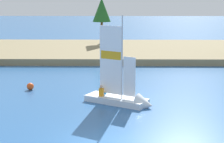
% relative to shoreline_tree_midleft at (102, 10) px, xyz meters
% --- Properties ---
extents(shore_bank, '(80.00, 15.79, 0.70)m').
position_rel_shoreline_tree_midleft_xyz_m(shore_bank, '(1.25, -4.43, -4.64)').
color(shore_bank, '#897A56').
rests_on(shore_bank, ground).
extents(shoreline_tree_midleft, '(2.36, 2.36, 5.87)m').
position_rel_shoreline_tree_midleft_xyz_m(shoreline_tree_midleft, '(0.00, 0.00, 0.00)').
color(shoreline_tree_midleft, brown).
rests_on(shoreline_tree_midleft, shore_bank).
extents(sailboat, '(4.85, 3.59, 6.34)m').
position_rel_shoreline_tree_midleft_xyz_m(sailboat, '(2.64, -25.53, -4.59)').
color(sailboat, silver).
rests_on(sailboat, ground).
extents(channel_buoy, '(0.54, 0.54, 0.54)m').
position_rel_shoreline_tree_midleft_xyz_m(channel_buoy, '(-4.62, -21.77, -4.72)').
color(channel_buoy, '#E54C19').
rests_on(channel_buoy, ground).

